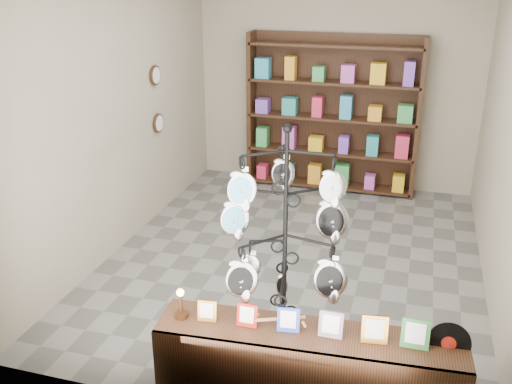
# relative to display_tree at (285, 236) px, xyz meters

# --- Properties ---
(ground) EXTENTS (5.00, 5.00, 0.00)m
(ground) POSITION_rel_display_tree_xyz_m (-0.31, 1.83, -1.17)
(ground) COLOR slate
(ground) RESTS_ON ground
(room_envelope) EXTENTS (5.00, 5.00, 5.00)m
(room_envelope) POSITION_rel_display_tree_xyz_m (-0.31, 1.83, 0.68)
(room_envelope) COLOR #A99D88
(room_envelope) RESTS_ON ground
(display_tree) EXTENTS (1.07, 1.07, 2.03)m
(display_tree) POSITION_rel_display_tree_xyz_m (0.00, 0.00, 0.00)
(display_tree) COLOR black
(display_tree) RESTS_ON ground
(front_shelf) EXTENTS (2.29, 0.62, 0.80)m
(front_shelf) POSITION_rel_display_tree_xyz_m (0.26, -0.29, -0.89)
(front_shelf) COLOR black
(front_shelf) RESTS_ON ground
(back_shelving) EXTENTS (2.42, 0.36, 2.20)m
(back_shelving) POSITION_rel_display_tree_xyz_m (-0.31, 4.13, -0.14)
(back_shelving) COLOR black
(back_shelving) RESTS_ON ground
(wall_clocks) EXTENTS (0.03, 0.24, 0.84)m
(wall_clocks) POSITION_rel_display_tree_xyz_m (-2.28, 2.63, 0.33)
(wall_clocks) COLOR black
(wall_clocks) RESTS_ON ground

